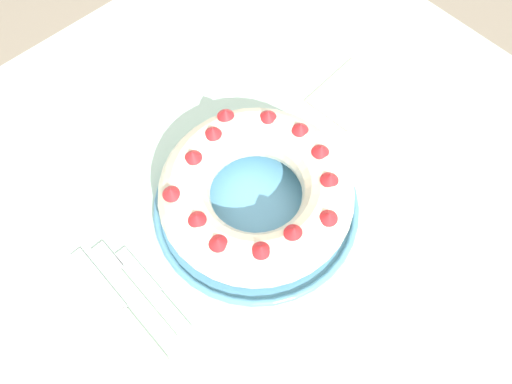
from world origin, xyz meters
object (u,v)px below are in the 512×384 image
napkin (349,93)px  fork (128,284)px  cake_knife (158,296)px  bundt_cake (256,192)px  serving_knife (124,313)px  serving_dish (256,206)px

napkin → fork: bearing=-178.0°
fork → cake_knife: size_ratio=1.15×
fork → cake_knife: (0.02, -0.05, 0.00)m
bundt_cake → serving_knife: size_ratio=1.33×
serving_knife → napkin: size_ratio=1.61×
serving_knife → bundt_cake: bearing=-3.1°
serving_dish → bundt_cake: bearing=66.9°
fork → cake_knife: bearing=-59.5°
bundt_cake → cake_knife: (-0.22, -0.01, -0.06)m
serving_dish → fork: bearing=170.8°
serving_knife → fork: bearing=43.9°
napkin → bundt_cake: bearing=-169.1°
serving_knife → serving_dish: bearing=-3.1°
fork → bundt_cake: bearing=-4.6°
cake_knife → napkin: cake_knife is taller
serving_dish → serving_knife: 0.28m
cake_knife → serving_dish: bearing=8.5°
fork → serving_knife: bearing=-129.7°
cake_knife → napkin: 0.53m
serving_dish → serving_knife: serving_dish is taller
serving_dish → fork: (-0.24, 0.04, -0.01)m
serving_dish → fork: size_ratio=1.68×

